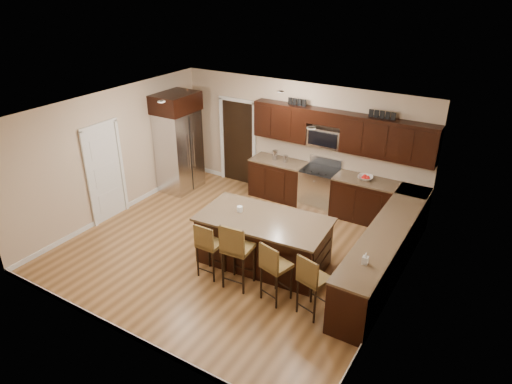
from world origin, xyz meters
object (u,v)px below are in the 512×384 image
Objects in this scene: stool_mid at (236,249)px; stool_extra at (312,279)px; stool_right at (274,266)px; refrigerator at (178,142)px; island at (263,242)px; stool_left at (208,244)px; range at (319,188)px.

stool_extra is (1.35, 0.01, -0.09)m from stool_mid.
stool_right is 4.80m from refrigerator.
island is 2.30× the size of stool_left.
stool_extra is (0.65, 0.00, 0.00)m from stool_right.
stool_extra is at bearing -28.75° from refrigerator.
stool_left is at bearing -129.49° from island.
stool_extra reaches higher than stool_left.
stool_mid is (0.57, -0.01, 0.11)m from stool_left.
range is at bearing 116.96° from stool_right.
stool_left is at bearing -165.15° from stool_extra.
island is at bearing 83.97° from stool_mid.
stool_mid is at bearing -95.65° from island.
range is 3.39m from stool_mid.
range is 0.47× the size of refrigerator.
stool_left is at bearing -43.05° from refrigerator.
stool_right is at bearing -55.16° from island.
stool_right is at bearing -165.15° from stool_extra.
stool_left is at bearing 174.54° from stool_mid.
island is (0.04, -2.52, -0.04)m from range.
stool_extra is (1.33, -0.84, 0.24)m from island.
stool_mid is at bearing -164.72° from stool_extra.
refrigerator reaches higher than stool_extra.
stool_left is at bearing -165.14° from stool_right.
stool_mid is 4.22m from refrigerator.
refrigerator reaches higher than stool_left.
refrigerator reaches higher than stool_mid.
refrigerator is at bearing 148.64° from island.
island is 1.02× the size of refrigerator.
range reaches higher than stool_right.
stool_right is at bearing -0.60° from stool_left.
stool_extra is (4.67, -2.56, -0.53)m from refrigerator.
stool_mid is at bearing -37.79° from refrigerator.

